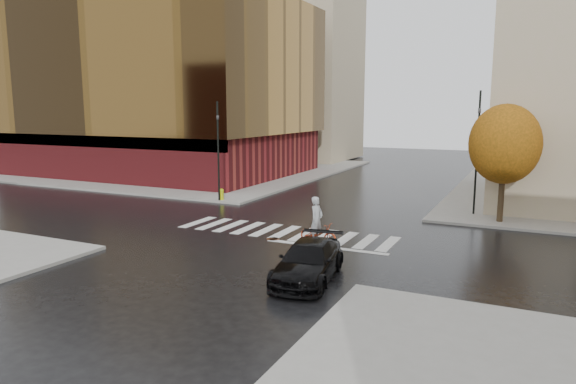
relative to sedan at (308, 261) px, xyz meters
The scene contains 12 objects.
ground 7.21m from the sedan, 124.75° to the left, with size 120.00×120.00×0.00m, color black.
sidewalk_nw 36.78m from the sedan, 133.01° to the left, with size 30.00×30.00×0.15m, color gray.
crosswalk 7.62m from the sedan, 122.60° to the left, with size 12.00×3.00×0.01m, color silver.
office_glass 36.17m from the sedan, 137.53° to the left, with size 27.00×19.00×16.00m.
building_nw_far 48.29m from the sedan, 115.10° to the left, with size 14.00×12.00×20.00m, color tan.
tree_ne_a 15.02m from the sedan, 66.02° to the left, with size 3.80×3.80×6.50m.
sedan is the anchor object (origin of this frame).
cyclist 5.16m from the sedan, 108.38° to the left, with size 2.11×1.08×2.29m.
traffic_light_nw 17.35m from the sedan, 134.35° to the left, with size 0.18×0.16×6.71m.
traffic_light_ne 15.93m from the sedan, 73.65° to the left, with size 0.20×0.22×7.27m.
fire_hydrant 17.14m from the sedan, 133.69° to the left, with size 0.28×0.28×0.79m.
manhole 6.31m from the sedan, 129.48° to the left, with size 0.65×0.65×0.01m, color #512E1D.
Camera 1 is at (11.40, -22.98, 6.40)m, focal length 32.00 mm.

